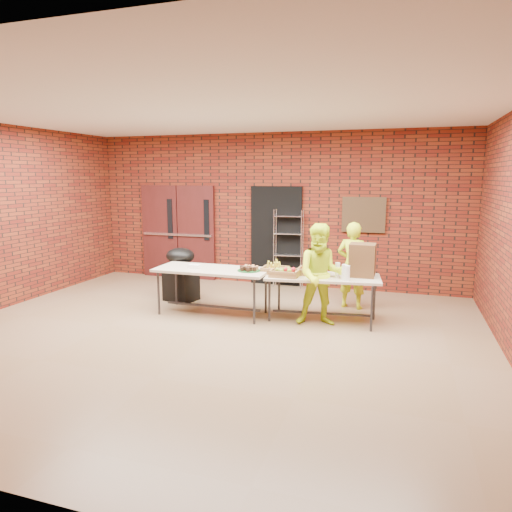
{
  "coord_description": "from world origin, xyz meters",
  "views": [
    {
      "loc": [
        2.63,
        -5.81,
        2.31
      ],
      "look_at": [
        0.31,
        1.4,
        0.98
      ],
      "focal_mm": 32.0,
      "sensor_mm": 36.0,
      "label": 1
    }
  ],
  "objects_px": {
    "coffee_dispenser": "(362,260)",
    "volunteer_woman": "(352,265)",
    "table_right": "(323,280)",
    "covered_grill": "(181,274)",
    "table_left": "(212,272)",
    "wire_rack": "(288,249)",
    "volunteer_man": "(321,275)"
  },
  "relations": [
    {
      "from": "wire_rack",
      "to": "covered_grill",
      "type": "bearing_deg",
      "value": -141.03
    },
    {
      "from": "table_left",
      "to": "covered_grill",
      "type": "distance_m",
      "value": 1.12
    },
    {
      "from": "wire_rack",
      "to": "volunteer_man",
      "type": "relative_size",
      "value": 1.02
    },
    {
      "from": "wire_rack",
      "to": "coffee_dispenser",
      "type": "height_order",
      "value": "wire_rack"
    },
    {
      "from": "coffee_dispenser",
      "to": "covered_grill",
      "type": "height_order",
      "value": "coffee_dispenser"
    },
    {
      "from": "covered_grill",
      "to": "table_right",
      "type": "bearing_deg",
      "value": 4.22
    },
    {
      "from": "coffee_dispenser",
      "to": "volunteer_man",
      "type": "height_order",
      "value": "volunteer_man"
    },
    {
      "from": "table_left",
      "to": "wire_rack",
      "type": "bearing_deg",
      "value": 71.15
    },
    {
      "from": "table_right",
      "to": "volunteer_man",
      "type": "bearing_deg",
      "value": -93.06
    },
    {
      "from": "covered_grill",
      "to": "volunteer_woman",
      "type": "distance_m",
      "value": 3.15
    },
    {
      "from": "coffee_dispenser",
      "to": "volunteer_woman",
      "type": "relative_size",
      "value": 0.34
    },
    {
      "from": "table_left",
      "to": "volunteer_man",
      "type": "relative_size",
      "value": 1.19
    },
    {
      "from": "coffee_dispenser",
      "to": "volunteer_woman",
      "type": "xyz_separation_m",
      "value": [
        -0.22,
        0.72,
        -0.23
      ]
    },
    {
      "from": "coffee_dispenser",
      "to": "volunteer_man",
      "type": "distance_m",
      "value": 0.72
    },
    {
      "from": "table_left",
      "to": "volunteer_woman",
      "type": "height_order",
      "value": "volunteer_woman"
    },
    {
      "from": "coffee_dispenser",
      "to": "volunteer_woman",
      "type": "distance_m",
      "value": 0.79
    },
    {
      "from": "table_right",
      "to": "covered_grill",
      "type": "xyz_separation_m",
      "value": [
        -2.73,
        0.42,
        -0.18
      ]
    },
    {
      "from": "table_right",
      "to": "volunteer_woman",
      "type": "relative_size",
      "value": 1.22
    },
    {
      "from": "covered_grill",
      "to": "volunteer_woman",
      "type": "xyz_separation_m",
      "value": [
        3.1,
        0.47,
        0.27
      ]
    },
    {
      "from": "table_right",
      "to": "coffee_dispenser",
      "type": "bearing_deg",
      "value": 8.58
    },
    {
      "from": "volunteer_woman",
      "to": "volunteer_man",
      "type": "bearing_deg",
      "value": 82.89
    },
    {
      "from": "table_right",
      "to": "covered_grill",
      "type": "height_order",
      "value": "covered_grill"
    },
    {
      "from": "coffee_dispenser",
      "to": "volunteer_woman",
      "type": "height_order",
      "value": "volunteer_woman"
    },
    {
      "from": "table_left",
      "to": "volunteer_man",
      "type": "distance_m",
      "value": 1.84
    },
    {
      "from": "covered_grill",
      "to": "table_left",
      "type": "bearing_deg",
      "value": -21.37
    },
    {
      "from": "volunteer_man",
      "to": "wire_rack",
      "type": "bearing_deg",
      "value": 102.49
    },
    {
      "from": "table_right",
      "to": "covered_grill",
      "type": "relative_size",
      "value": 1.88
    },
    {
      "from": "table_left",
      "to": "covered_grill",
      "type": "relative_size",
      "value": 1.91
    },
    {
      "from": "table_left",
      "to": "coffee_dispenser",
      "type": "bearing_deg",
      "value": 8.35
    },
    {
      "from": "wire_rack",
      "to": "volunteer_woman",
      "type": "bearing_deg",
      "value": -44.27
    },
    {
      "from": "wire_rack",
      "to": "table_right",
      "type": "relative_size",
      "value": 0.87
    },
    {
      "from": "wire_rack",
      "to": "covered_grill",
      "type": "distance_m",
      "value": 2.35
    }
  ]
}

